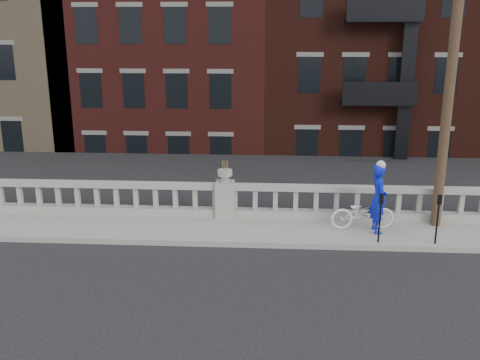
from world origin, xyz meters
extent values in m
plane|color=black|center=(0.00, 0.00, 0.00)|extent=(120.00, 120.00, 0.00)
cube|color=#9C9A90|center=(0.00, 3.00, 0.07)|extent=(32.00, 2.20, 0.15)
cube|color=#9C9A90|center=(0.00, 3.95, 0.28)|extent=(28.00, 0.34, 0.25)
cube|color=#9C9A90|center=(0.00, 3.95, 1.10)|extent=(28.00, 0.34, 0.16)
cube|color=#9C9A90|center=(0.00, 3.95, 0.70)|extent=(0.55, 0.55, 1.10)
cylinder|color=#9C9A90|center=(0.00, 3.95, 1.35)|extent=(0.24, 0.24, 0.20)
cylinder|color=#9C9A90|center=(0.00, 3.95, 1.53)|extent=(0.44, 0.44, 0.18)
cube|color=#605E59|center=(0.00, 4.30, -2.42)|extent=(36.00, 0.50, 5.15)
cube|color=black|center=(0.00, 25.95, -5.25)|extent=(80.00, 44.00, 0.50)
cube|color=#595651|center=(-2.00, 8.45, -3.00)|extent=(16.00, 7.00, 4.00)
cube|color=#4F1A16|center=(-4.00, 19.95, 2.00)|extent=(10.00, 14.00, 14.00)
cube|color=#36140E|center=(6.00, 19.95, 2.75)|extent=(10.00, 14.00, 15.50)
cylinder|color=#422D1E|center=(6.20, 3.60, 5.15)|extent=(0.28, 0.28, 10.00)
cylinder|color=black|center=(4.28, 2.15, 0.70)|extent=(0.05, 0.05, 1.10)
cube|color=black|center=(4.28, 2.15, 1.38)|extent=(0.10, 0.08, 0.26)
cube|color=black|center=(4.28, 2.10, 1.42)|extent=(0.06, 0.01, 0.08)
cylinder|color=black|center=(5.78, 2.15, 0.70)|extent=(0.05, 0.05, 1.10)
cube|color=black|center=(5.78, 2.15, 1.38)|extent=(0.10, 0.08, 0.26)
cube|color=black|center=(5.78, 2.10, 1.42)|extent=(0.06, 0.01, 0.08)
imported|color=white|center=(4.00, 3.17, 0.62)|extent=(1.87, 0.84, 0.95)
imported|color=#0D1DD1|center=(4.37, 2.95, 1.13)|extent=(0.54, 0.76, 1.95)
camera|label=1|loc=(1.40, -11.41, 5.65)|focal=40.00mm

